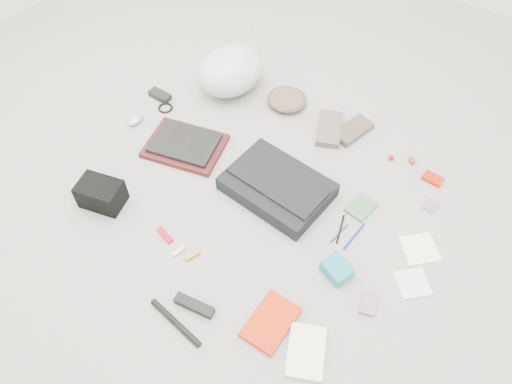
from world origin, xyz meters
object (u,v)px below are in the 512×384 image
Objects in this scene: camera_bag at (101,194)px; book_red at (271,322)px; bike_helmet at (231,71)px; laptop at (185,143)px; messenger_bag at (277,187)px; accordion_wallet at (337,269)px.

book_red is at bearing -18.14° from camera_bag.
bike_helmet is at bearing 74.36° from camera_bag.
bike_helmet reaches higher than book_red.
camera_bag is at bearing 176.27° from book_red.
laptop reaches higher than book_red.
bike_helmet is at bearing 132.03° from book_red.
laptop is at bearing -172.49° from messenger_bag.
accordion_wallet is (0.99, -0.66, -0.08)m from bike_helmet.
laptop is 1.64× the size of camera_bag.
accordion_wallet reaches higher than laptop.
bike_helmet is 0.93m from camera_bag.
laptop is 1.40× the size of book_red.
camera_bag reaches higher than book_red.
messenger_bag is 1.47× the size of laptop.
laptop is at bearing 64.22° from camera_bag.
bike_helmet reaches higher than messenger_bag.
messenger_bag is 0.46m from accordion_wallet.
accordion_wallet is at bearing -21.81° from messenger_bag.
accordion_wallet reaches higher than book_red.
camera_bag is 0.91m from book_red.
messenger_bag is at bearing -33.01° from bike_helmet.
messenger_bag is at bearing -11.50° from laptop.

